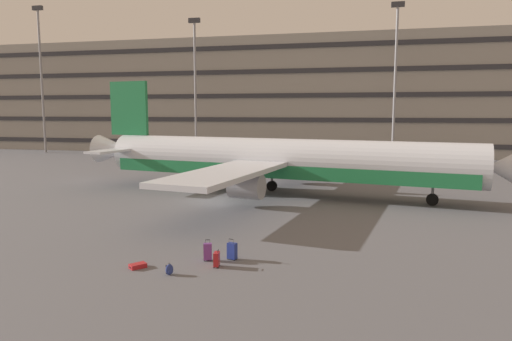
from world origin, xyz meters
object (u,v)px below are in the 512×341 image
object	(u,v)px
airliner	(276,160)
suitcase_black	(217,259)
suitcase_upright	(208,251)
backpack_scuffed	(170,270)
suitcase_silver	(138,266)
suitcase_red	(232,251)

from	to	relation	value
airliner	suitcase_black	world-z (taller)	airliner
suitcase_upright	suitcase_black	distance (m)	1.02
backpack_scuffed	airliner	bearing A→B (deg)	88.08
suitcase_silver	suitcase_upright	bearing A→B (deg)	32.22
suitcase_upright	suitcase_silver	distance (m)	3.26
suitcase_black	backpack_scuffed	bearing A→B (deg)	-138.33
suitcase_red	suitcase_upright	world-z (taller)	suitcase_red
suitcase_red	suitcase_black	xyz separation A→B (m)	(-0.40, -1.16, -0.07)
suitcase_red	suitcase_black	world-z (taller)	suitcase_red
suitcase_silver	airliner	bearing A→B (deg)	82.96
airliner	suitcase_black	distance (m)	19.14
suitcase_red	suitcase_silver	xyz separation A→B (m)	(-3.84, -2.14, -0.33)
suitcase_red	backpack_scuffed	distance (m)	3.36
backpack_scuffed	suitcase_red	bearing A→B (deg)	52.08
suitcase_upright	backpack_scuffed	distance (m)	2.44
airliner	suitcase_silver	xyz separation A→B (m)	(-2.46, -19.93, -2.82)
suitcase_silver	suitcase_red	bearing A→B (deg)	29.20
suitcase_red	airliner	bearing A→B (deg)	94.42
airliner	suitcase_silver	bearing A→B (deg)	-97.04
airliner	suitcase_upright	size ratio (longest dim) A/B	37.35
backpack_scuffed	suitcase_black	bearing A→B (deg)	41.67
suitcase_black	suitcase_silver	bearing A→B (deg)	-164.09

